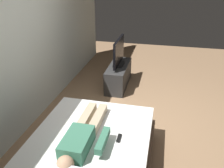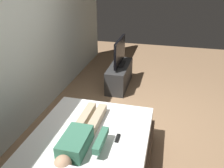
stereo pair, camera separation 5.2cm
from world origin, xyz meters
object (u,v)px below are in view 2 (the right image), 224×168
object	(u,v)px
person	(81,136)
tv_stand	(119,76)
bed	(86,161)
tv	(120,53)
remote	(118,138)

from	to	relation	value
person	tv_stand	bearing A→B (deg)	2.31
bed	tv	xyz separation A→B (m)	(2.62, 0.16, 0.52)
bed	tv	bearing A→B (deg)	3.46
remote	tv	world-z (taller)	tv
bed	tv_stand	bearing A→B (deg)	3.46
bed	tv	distance (m)	2.68
tv_stand	tv	bearing A→B (deg)	0.00
bed	remote	size ratio (longest dim) A/B	13.51
tv	bed	bearing A→B (deg)	-176.54
person	remote	size ratio (longest dim) A/B	8.40
remote	tv_stand	size ratio (longest dim) A/B	0.14
tv_stand	person	bearing A→B (deg)	-177.69
remote	tv_stand	xyz separation A→B (m)	(2.44, 0.51, -0.30)
tv_stand	tv	size ratio (longest dim) A/B	1.25
remote	tv_stand	bearing A→B (deg)	11.79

